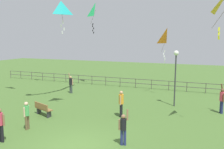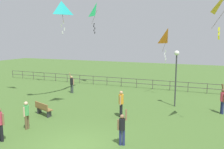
{
  "view_description": "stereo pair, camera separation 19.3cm",
  "coord_description": "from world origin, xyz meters",
  "views": [
    {
      "loc": [
        5.31,
        -8.75,
        4.93
      ],
      "look_at": [
        -0.27,
        5.08,
        2.68
      ],
      "focal_mm": 37.43,
      "sensor_mm": 36.0,
      "label": 1
    },
    {
      "loc": [
        5.48,
        -8.68,
        4.93
      ],
      "look_at": [
        -0.27,
        5.08,
        2.68
      ],
      "focal_mm": 37.43,
      "sensor_mm": 36.0,
      "label": 2
    }
  ],
  "objects": [
    {
      "name": "kite_1",
      "position": [
        -5.63,
        13.79,
        7.87
      ],
      "size": [
        1.25,
        1.15,
        3.14
      ],
      "color": "#1EB759"
    },
    {
      "name": "waterfront_railing",
      "position": [
        -0.36,
        14.0,
        0.63
      ],
      "size": [
        36.05,
        0.06,
        0.95
      ],
      "color": "#4C4742",
      "rests_on": "ground_plane"
    },
    {
      "name": "person_2",
      "position": [
        0.45,
        4.86,
        0.98
      ],
      "size": [
        0.32,
        0.51,
        1.71
      ],
      "color": "black",
      "rests_on": "ground_plane"
    },
    {
      "name": "person_4",
      "position": [
        1.92,
        1.06,
        0.88
      ],
      "size": [
        0.47,
        0.28,
        1.76
      ],
      "color": "navy",
      "rests_on": "ground_plane"
    },
    {
      "name": "kite_5",
      "position": [
        2.15,
        11.49,
        5.13
      ],
      "size": [
        0.9,
        1.26,
        2.9
      ],
      "color": "orange"
    },
    {
      "name": "lamppost",
      "position": [
        3.3,
        8.64,
        3.04
      ],
      "size": [
        0.36,
        0.36,
        4.14
      ],
      "color": "#38383D",
      "rests_on": "ground_plane"
    },
    {
      "name": "ground_plane",
      "position": [
        0.0,
        0.0,
        0.0
      ],
      "size": [
        80.0,
        80.0,
        0.0
      ],
      "primitive_type": "plane",
      "color": "#476B2D"
    },
    {
      "name": "kite_0",
      "position": [
        -3.89,
        4.93,
        6.92
      ],
      "size": [
        0.95,
        1.03,
        2.16
      ],
      "color": "#19B2B2"
    },
    {
      "name": "person_3",
      "position": [
        -3.65,
        0.93,
        0.9
      ],
      "size": [
        0.29,
        0.47,
        1.56
      ],
      "color": "brown",
      "rests_on": "ground_plane"
    },
    {
      "name": "person_1",
      "position": [
        6.46,
        8.06,
        1.0
      ],
      "size": [
        0.31,
        0.54,
        2.0
      ],
      "color": "navy",
      "rests_on": "ground_plane"
    },
    {
      "name": "park_bench",
      "position": [
        -4.36,
        3.18,
        0.46
      ],
      "size": [
        1.55,
        0.91,
        0.85
      ],
      "color": "olive",
      "rests_on": "ground_plane"
    },
    {
      "name": "person_5",
      "position": [
        -6.11,
        9.41,
        0.94
      ],
      "size": [
        0.49,
        0.31,
        1.88
      ],
      "color": "#3F4C47",
      "rests_on": "ground_plane"
    }
  ]
}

